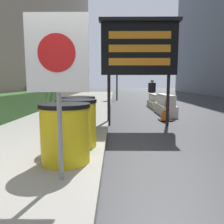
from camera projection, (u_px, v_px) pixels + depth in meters
ground_plane at (101, 181)px, 3.04m from camera, size 120.00×120.00×0.00m
hedge_strip at (16, 104)px, 8.15m from camera, size 0.90×7.82×0.82m
bare_tree at (53, 77)px, 12.43m from camera, size 1.93×2.08×3.07m
barrel_drum_foreground at (65, 133)px, 3.29m from camera, size 0.76×0.76×0.90m
barrel_drum_middle at (77, 123)px, 4.12m from camera, size 0.76×0.76×0.90m
barrel_drum_back at (79, 116)px, 4.95m from camera, size 0.76×0.76×0.90m
warning_sign at (57, 65)px, 2.54m from camera, size 0.73×0.08×1.99m
message_board at (139, 48)px, 6.74m from camera, size 2.47×0.36×3.29m
jersey_barrier_white at (165, 106)px, 9.42m from camera, size 0.55×2.11×0.87m
jersey_barrier_cream at (154, 102)px, 11.97m from camera, size 0.51×1.98×0.77m
traffic_cone_near at (166, 110)px, 7.82m from camera, size 0.44×0.44×0.79m
traffic_cone_mid at (151, 100)px, 14.00m from camera, size 0.31×0.31×0.56m
traffic_cone_far at (155, 100)px, 13.10m from camera, size 0.38×0.38×0.68m
traffic_light_near_curb at (117, 60)px, 16.86m from camera, size 0.28×0.44×4.30m
pedestrian_worker at (152, 90)px, 14.01m from camera, size 0.46×0.48×1.59m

